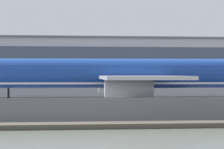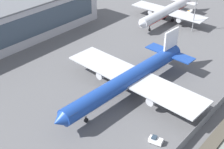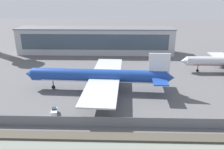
% 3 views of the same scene
% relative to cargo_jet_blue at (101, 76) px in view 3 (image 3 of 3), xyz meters
% --- Properties ---
extents(ground_plane, '(500.00, 500.00, 0.00)m').
position_rel_cargo_jet_blue_xyz_m(ground_plane, '(1.97, -6.11, -5.16)').
color(ground_plane, '#565659').
extents(shoreline_seawall, '(320.00, 3.00, 0.50)m').
position_rel_cargo_jet_blue_xyz_m(shoreline_seawall, '(1.97, -26.61, -4.91)').
color(shoreline_seawall, '#474238').
rests_on(shoreline_seawall, ground).
extents(perimeter_fence, '(280.00, 0.10, 2.73)m').
position_rel_cargo_jet_blue_xyz_m(perimeter_fence, '(1.97, -22.11, -3.80)').
color(perimeter_fence, slate).
rests_on(perimeter_fence, ground).
extents(cargo_jet_blue, '(50.73, 43.97, 13.53)m').
position_rel_cargo_jet_blue_xyz_m(cargo_jet_blue, '(0.00, 0.00, 0.00)').
color(cargo_jet_blue, '#193D93').
rests_on(cargo_jet_blue, ground).
extents(baggage_tug, '(2.27, 3.48, 1.80)m').
position_rel_cargo_jet_blue_xyz_m(baggage_tug, '(-11.57, -16.44, -4.35)').
color(baggage_tug, white).
rests_on(baggage_tug, ground).
extents(terminal_building, '(85.83, 14.69, 14.20)m').
position_rel_cargo_jet_blue_xyz_m(terminal_building, '(-6.90, 52.47, 1.95)').
color(terminal_building, '#B2B2B7').
rests_on(terminal_building, ground).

